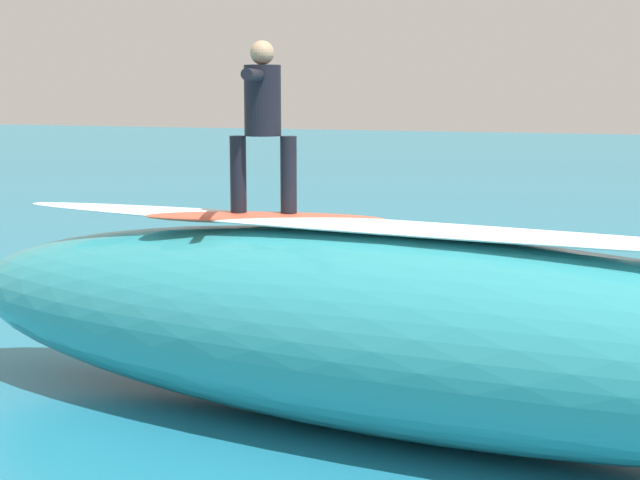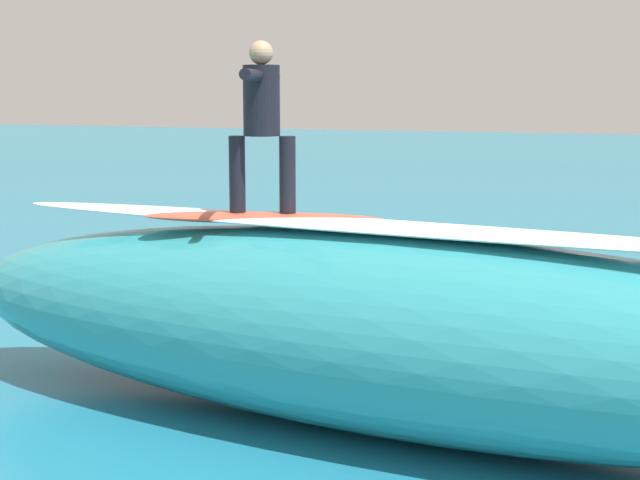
# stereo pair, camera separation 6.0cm
# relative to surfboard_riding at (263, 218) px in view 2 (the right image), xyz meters

# --- Properties ---
(ground_plane) EXTENTS (120.00, 120.00, 0.00)m
(ground_plane) POSITION_rel_surfboard_riding_xyz_m (-1.95, -2.58, -1.82)
(ground_plane) COLOR teal
(wave_crest) EXTENTS (9.57, 2.83, 1.77)m
(wave_crest) POSITION_rel_surfboard_riding_xyz_m (-1.21, 0.09, -0.93)
(wave_crest) COLOR teal
(wave_crest) RESTS_ON ground_plane
(wave_foam_lip) EXTENTS (8.05, 1.34, 0.08)m
(wave_foam_lip) POSITION_rel_surfboard_riding_xyz_m (-1.21, 0.09, -0.01)
(wave_foam_lip) COLOR white
(wave_foam_lip) RESTS_ON wave_crest
(surfboard_riding) EXTENTS (2.30, 1.05, 0.10)m
(surfboard_riding) POSITION_rel_surfboard_riding_xyz_m (0.00, 0.00, 0.00)
(surfboard_riding) COLOR #E0563D
(surfboard_riding) RESTS_ON wave_crest
(surfer_riding) EXTENTS (0.60, 1.44, 1.55)m
(surfer_riding) POSITION_rel_surfboard_riding_xyz_m (0.00, 0.00, 0.95)
(surfer_riding) COLOR black
(surfer_riding) RESTS_ON surfboard_riding
(surfboard_paddling) EXTENTS (2.53, 1.32, 0.08)m
(surfboard_paddling) POSITION_rel_surfboard_riding_xyz_m (0.30, -3.49, -1.78)
(surfboard_paddling) COLOR silver
(surfboard_paddling) RESTS_ON ground_plane
(surfer_paddling) EXTENTS (1.60, 0.73, 0.29)m
(surfer_paddling) POSITION_rel_surfboard_riding_xyz_m (0.18, -3.53, -1.61)
(surfer_paddling) COLOR black
(surfer_paddling) RESTS_ON surfboard_paddling
(buoy_marker) EXTENTS (0.52, 0.52, 0.88)m
(buoy_marker) POSITION_rel_surfboard_riding_xyz_m (1.59, -3.09, -1.55)
(buoy_marker) COLOR yellow
(buoy_marker) RESTS_ON ground_plane
(foam_patch_near) EXTENTS (1.08, 0.82, 0.15)m
(foam_patch_near) POSITION_rel_surfboard_riding_xyz_m (-0.94, -4.10, -1.74)
(foam_patch_near) COLOR white
(foam_patch_near) RESTS_ON ground_plane
(foam_patch_mid) EXTENTS (0.87, 0.96, 0.15)m
(foam_patch_mid) POSITION_rel_surfboard_riding_xyz_m (1.14, -2.37, -1.74)
(foam_patch_mid) COLOR white
(foam_patch_mid) RESTS_ON ground_plane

